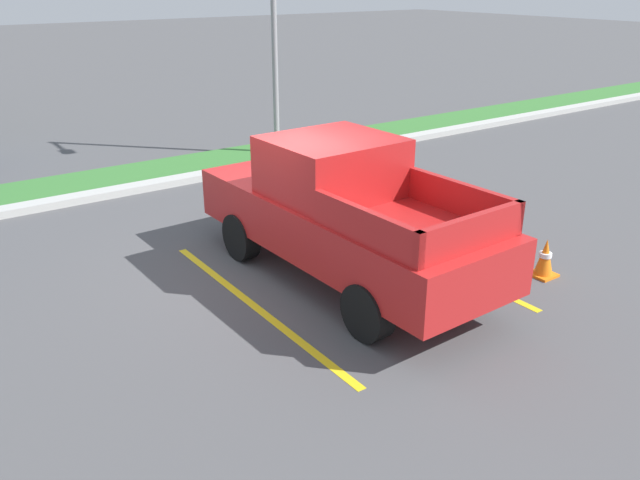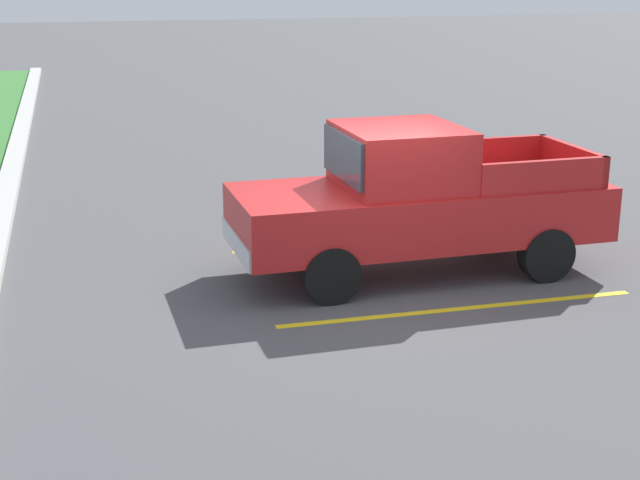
% 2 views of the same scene
% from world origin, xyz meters
% --- Properties ---
extents(ground_plane, '(120.00, 120.00, 0.00)m').
position_xyz_m(ground_plane, '(0.00, 0.00, 0.00)').
color(ground_plane, '#4C4C4F').
extents(parking_line_near, '(0.12, 4.80, 0.01)m').
position_xyz_m(parking_line_near, '(-0.95, -0.90, 0.00)').
color(parking_line_near, yellow).
rests_on(parking_line_near, ground).
extents(parking_line_far, '(0.12, 4.80, 0.01)m').
position_xyz_m(parking_line_far, '(2.15, -0.90, 0.00)').
color(parking_line_far, yellow).
rests_on(parking_line_far, ground).
extents(pickup_truck_main, '(2.08, 5.27, 2.10)m').
position_xyz_m(pickup_truck_main, '(0.59, -0.85, 1.04)').
color(pickup_truck_main, black).
rests_on(pickup_truck_main, ground).
extents(traffic_cone, '(0.36, 0.36, 0.60)m').
position_xyz_m(traffic_cone, '(3.13, -2.60, 0.29)').
color(traffic_cone, orange).
rests_on(traffic_cone, ground).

